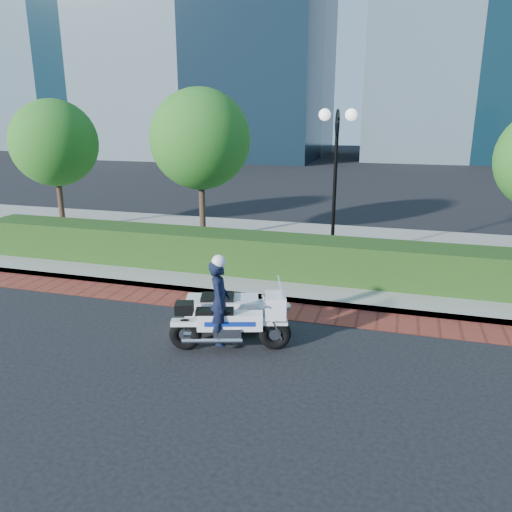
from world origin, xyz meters
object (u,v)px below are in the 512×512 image
(lamppost, at_px, (336,162))
(tree_b, at_px, (200,139))
(police_motorcycle, at_px, (226,311))
(tree_a, at_px, (54,143))

(lamppost, distance_m, tree_b, 4.71)
(lamppost, bearing_deg, tree_b, 163.89)
(tree_b, distance_m, police_motorcycle, 8.07)
(lamppost, xyz_separation_m, tree_a, (-10.00, 1.30, 0.26))
(tree_a, height_order, tree_b, tree_b)
(police_motorcycle, bearing_deg, tree_a, 125.13)
(tree_a, distance_m, police_motorcycle, 11.40)
(police_motorcycle, bearing_deg, lamppost, 60.40)
(tree_a, relative_size, police_motorcycle, 2.00)
(tree_a, xyz_separation_m, police_motorcycle, (8.76, -6.83, -2.59))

